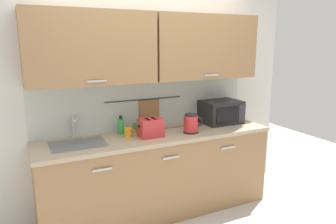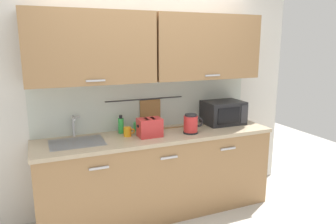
{
  "view_description": "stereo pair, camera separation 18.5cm",
  "coord_description": "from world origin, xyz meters",
  "px_view_note": "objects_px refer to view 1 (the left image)",
  "views": [
    {
      "loc": [
        -1.33,
        -2.65,
        1.85
      ],
      "look_at": [
        0.13,
        0.33,
        1.12
      ],
      "focal_mm": 33.93,
      "sensor_mm": 36.0,
      "label": 1
    },
    {
      "loc": [
        -1.16,
        -2.73,
        1.85
      ],
      "look_at": [
        0.13,
        0.33,
        1.12
      ],
      "focal_mm": 33.93,
      "sensor_mm": 36.0,
      "label": 2
    }
  ],
  "objects_px": {
    "toaster": "(151,128)",
    "mug_by_kettle": "(137,127)",
    "dish_soap_bottle": "(121,126)",
    "microwave": "(221,112)",
    "electric_kettle": "(191,124)",
    "wooden_spoon": "(176,127)",
    "mug_near_sink": "(128,132)"
  },
  "relations": [
    {
      "from": "electric_kettle",
      "to": "dish_soap_bottle",
      "type": "bearing_deg",
      "value": 156.81
    },
    {
      "from": "toaster",
      "to": "mug_by_kettle",
      "type": "bearing_deg",
      "value": 101.65
    },
    {
      "from": "electric_kettle",
      "to": "dish_soap_bottle",
      "type": "height_order",
      "value": "electric_kettle"
    },
    {
      "from": "mug_near_sink",
      "to": "microwave",
      "type": "bearing_deg",
      "value": 3.26
    },
    {
      "from": "electric_kettle",
      "to": "wooden_spoon",
      "type": "height_order",
      "value": "electric_kettle"
    },
    {
      "from": "toaster",
      "to": "mug_by_kettle",
      "type": "relative_size",
      "value": 2.13
    },
    {
      "from": "microwave",
      "to": "dish_soap_bottle",
      "type": "relative_size",
      "value": 2.35
    },
    {
      "from": "microwave",
      "to": "dish_soap_bottle",
      "type": "bearing_deg",
      "value": 176.53
    },
    {
      "from": "dish_soap_bottle",
      "to": "wooden_spoon",
      "type": "xyz_separation_m",
      "value": [
        0.65,
        -0.03,
        -0.08
      ]
    },
    {
      "from": "wooden_spoon",
      "to": "mug_by_kettle",
      "type": "bearing_deg",
      "value": 174.63
    },
    {
      "from": "dish_soap_bottle",
      "to": "toaster",
      "type": "xyz_separation_m",
      "value": [
        0.24,
        -0.24,
        0.01
      ]
    },
    {
      "from": "electric_kettle",
      "to": "wooden_spoon",
      "type": "relative_size",
      "value": 0.82
    },
    {
      "from": "toaster",
      "to": "wooden_spoon",
      "type": "distance_m",
      "value": 0.47
    },
    {
      "from": "mug_near_sink",
      "to": "wooden_spoon",
      "type": "xyz_separation_m",
      "value": [
        0.62,
        0.12,
        -0.04
      ]
    },
    {
      "from": "dish_soap_bottle",
      "to": "mug_by_kettle",
      "type": "bearing_deg",
      "value": 4.97
    },
    {
      "from": "toaster",
      "to": "wooden_spoon",
      "type": "xyz_separation_m",
      "value": [
        0.41,
        0.21,
        -0.09
      ]
    },
    {
      "from": "electric_kettle",
      "to": "mug_by_kettle",
      "type": "relative_size",
      "value": 1.89
    },
    {
      "from": "electric_kettle",
      "to": "dish_soap_bottle",
      "type": "relative_size",
      "value": 1.16
    },
    {
      "from": "microwave",
      "to": "toaster",
      "type": "xyz_separation_m",
      "value": [
        -0.99,
        -0.16,
        -0.04
      ]
    },
    {
      "from": "mug_near_sink",
      "to": "dish_soap_bottle",
      "type": "bearing_deg",
      "value": 102.97
    },
    {
      "from": "toaster",
      "to": "mug_by_kettle",
      "type": "distance_m",
      "value": 0.26
    },
    {
      "from": "electric_kettle",
      "to": "wooden_spoon",
      "type": "bearing_deg",
      "value": 97.96
    },
    {
      "from": "electric_kettle",
      "to": "mug_near_sink",
      "type": "distance_m",
      "value": 0.67
    },
    {
      "from": "microwave",
      "to": "mug_near_sink",
      "type": "xyz_separation_m",
      "value": [
        -1.2,
        -0.07,
        -0.09
      ]
    },
    {
      "from": "mug_near_sink",
      "to": "mug_by_kettle",
      "type": "distance_m",
      "value": 0.22
    },
    {
      "from": "electric_kettle",
      "to": "mug_near_sink",
      "type": "height_order",
      "value": "electric_kettle"
    },
    {
      "from": "electric_kettle",
      "to": "dish_soap_bottle",
      "type": "xyz_separation_m",
      "value": [
        -0.69,
        0.29,
        -0.01
      ]
    },
    {
      "from": "microwave",
      "to": "wooden_spoon",
      "type": "relative_size",
      "value": 1.67
    },
    {
      "from": "microwave",
      "to": "dish_soap_bottle",
      "type": "distance_m",
      "value": 1.23
    },
    {
      "from": "toaster",
      "to": "electric_kettle",
      "type": "bearing_deg",
      "value": -7.12
    },
    {
      "from": "dish_soap_bottle",
      "to": "mug_near_sink",
      "type": "relative_size",
      "value": 1.63
    },
    {
      "from": "microwave",
      "to": "dish_soap_bottle",
      "type": "height_order",
      "value": "microwave"
    }
  ]
}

